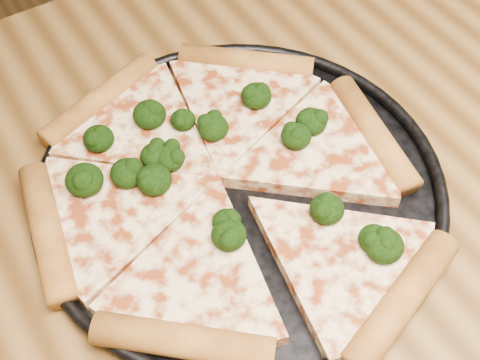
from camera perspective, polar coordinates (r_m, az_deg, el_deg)
dining_table at (r=0.60m, az=15.70°, el=-10.54°), size 1.20×0.90×0.75m
pizza_pan at (r=0.52m, az=-0.00°, el=-0.55°), size 0.34×0.34×0.02m
pizza at (r=0.51m, az=-1.39°, el=-0.21°), size 0.32×0.36×0.02m
broccoli_florets at (r=0.51m, az=-2.22°, el=1.30°), size 0.22×0.24×0.02m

